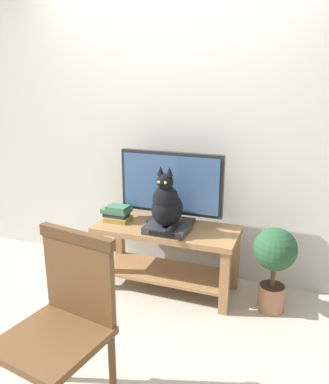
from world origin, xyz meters
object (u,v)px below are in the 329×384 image
Objects in this scene: cat at (167,204)px; wooden_chair at (64,315)px; tv_stand at (167,246)px; potted_plant at (274,260)px; book_stack at (117,213)px; tv at (171,186)px; media_box at (167,228)px.

cat is 1.27m from wooden_chair.
wooden_chair is at bearing -94.26° from cat.
potted_plant reaches higher than tv_stand.
book_stack is 1.33m from potted_plant.
tv reaches higher than wooden_chair.
media_box is (0.04, -0.20, -0.29)m from tv.
tv is 0.24m from cat.
tv is 0.87× the size of wooden_chair.
cat is at bearing -174.43° from potted_plant.
tv_stand is at bearing 0.99° from book_stack.
media_box is 0.34× the size of wooden_chair.
tv is 1.29× the size of potted_plant.
tv_stand is 2.42× the size of cat.
tv_stand is 1.74× the size of potted_plant.
wooden_chair reaches higher than media_box.
book_stack is (-0.39, 1.36, 0.04)m from wooden_chair.
tv reaches higher than cat.
cat is 0.49× the size of wooden_chair.
tv_stand is at bearing 112.18° from media_box.
media_box is 0.49m from book_stack.
tv_stand is 0.87m from potted_plant.
tv_stand is at bearing 177.97° from potted_plant.
tv is at bearing 101.01° from media_box.
tv is 0.52m from book_stack.
tv_stand is 4.89× the size of book_stack.
wooden_chair is (-0.09, -1.27, -0.01)m from media_box.
media_box is 1.27m from wooden_chair.
potted_plant is (0.87, -0.03, 0.04)m from tv_stand.
media_box reaches higher than tv_stand.
wooden_chair reaches higher than tv_stand.
book_stack is 0.36× the size of potted_plant.
tv is 1.50m from wooden_chair.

